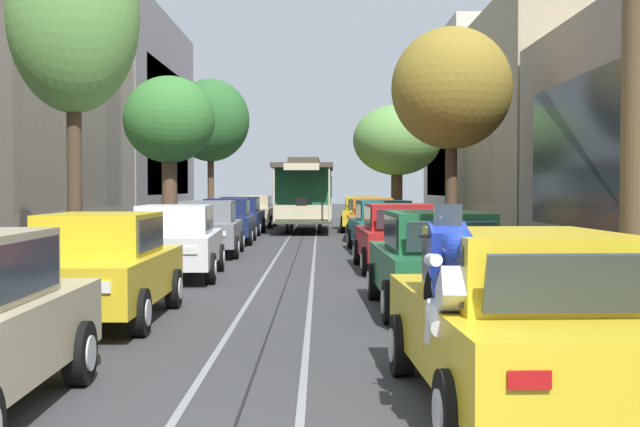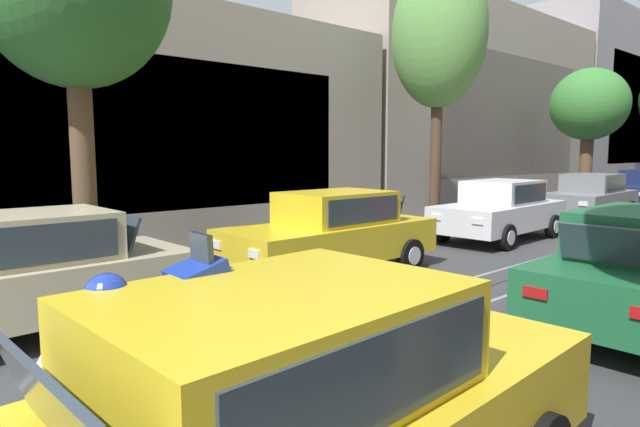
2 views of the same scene
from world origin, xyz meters
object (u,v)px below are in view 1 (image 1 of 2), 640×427
at_px(parked_car_yellow_second_left, 103,266).
at_px(street_tree_kerb_left_mid, 173,122).
at_px(parked_car_orange_fifth_right, 376,219).
at_px(cable_car_trolley, 308,194).
at_px(street_tree_kerb_left_second, 77,19).
at_px(motorcycle_with_rider, 458,312).
at_px(parked_car_green_second_right, 440,261).
at_px(parked_car_teal_fourth_right, 386,226).
at_px(parked_car_red_mid_right, 402,236).
at_px(parked_car_yellow_sixth_right, 366,214).
at_px(pedestrian_on_left_pavement, 456,216).
at_px(street_tree_kerb_right_mid, 400,141).
at_px(parked_car_navy_sixth_left, 243,215).
at_px(parked_car_navy_fifth_left, 230,221).
at_px(parked_car_grey_fourth_left, 211,228).
at_px(street_tree_kerb_right_second, 455,89).
at_px(parked_car_white_mid_left, 178,241).
at_px(street_tree_kerb_left_fourth, 214,121).
at_px(parked_car_yellow_near_right, 526,319).
at_px(parked_car_beige_far_left, 258,211).

bearing_deg(parked_car_yellow_second_left, street_tree_kerb_left_mid, 96.43).
bearing_deg(parked_car_orange_fifth_right, cable_car_trolley, 111.63).
bearing_deg(street_tree_kerb_left_second, motorcycle_with_rider, -61.22).
relative_size(parked_car_green_second_right, parked_car_teal_fourth_right, 1.00).
xyz_separation_m(parked_car_red_mid_right, parked_car_yellow_sixth_right, (0.03, 17.90, 0.00)).
height_order(parked_car_red_mid_right, pedestrian_on_left_pavement, pedestrian_on_left_pavement).
bearing_deg(street_tree_kerb_right_mid, parked_car_navy_sixth_left, -162.31).
bearing_deg(parked_car_navy_fifth_left, parked_car_grey_fourth_left, -89.51).
distance_m(parked_car_navy_fifth_left, street_tree_kerb_left_second, 12.62).
distance_m(parked_car_yellow_second_left, motorcycle_with_rider, 7.11).
xyz_separation_m(parked_car_yellow_second_left, parked_car_grey_fourth_left, (-0.02, 12.15, 0.00)).
xyz_separation_m(street_tree_kerb_right_mid, pedestrian_on_left_pavement, (1.49, -6.47, -3.16)).
height_order(parked_car_yellow_second_left, street_tree_kerb_left_mid, street_tree_kerb_left_mid).
distance_m(parked_car_green_second_right, street_tree_kerb_right_mid, 24.77).
bearing_deg(cable_car_trolley, parked_car_red_mid_right, -82.15).
bearing_deg(parked_car_green_second_right, street_tree_kerb_right_second, 80.00).
distance_m(parked_car_white_mid_left, parked_car_red_mid_right, 5.35).
bearing_deg(pedestrian_on_left_pavement, street_tree_kerb_left_fourth, 137.48).
bearing_deg(parked_car_yellow_near_right, parked_car_teal_fourth_right, 89.58).
height_order(street_tree_kerb_left_mid, cable_car_trolley, street_tree_kerb_left_mid).
height_order(parked_car_navy_fifth_left, parked_car_beige_far_left, same).
height_order(parked_car_beige_far_left, street_tree_kerb_left_fourth, street_tree_kerb_left_fourth).
distance_m(street_tree_kerb_right_mid, cable_car_trolley, 4.89).
xyz_separation_m(parked_car_yellow_near_right, street_tree_kerb_left_mid, (-6.86, 21.13, 3.38)).
distance_m(street_tree_kerb_right_second, motorcycle_with_rider, 17.54).
height_order(parked_car_navy_fifth_left, parked_car_green_second_right, same).
bearing_deg(pedestrian_on_left_pavement, street_tree_kerb_right_second, -99.22).
height_order(parked_car_green_second_right, street_tree_kerb_left_fourth, street_tree_kerb_left_fourth).
relative_size(parked_car_white_mid_left, motorcycle_with_rider, 2.39).
distance_m(parked_car_red_mid_right, street_tree_kerb_left_mid, 11.35).
bearing_deg(cable_car_trolley, parked_car_navy_sixth_left, -130.34).
bearing_deg(parked_car_yellow_sixth_right, street_tree_kerb_left_second, -110.56).
xyz_separation_m(parked_car_navy_fifth_left, street_tree_kerb_left_mid, (-1.75, -1.54, 3.38)).
bearing_deg(parked_car_grey_fourth_left, street_tree_kerb_right_second, -6.83).
distance_m(parked_car_yellow_second_left, parked_car_navy_sixth_left, 23.32).
height_order(parked_car_yellow_near_right, parked_car_teal_fourth_right, same).
bearing_deg(parked_car_teal_fourth_right, parked_car_green_second_right, -90.30).
height_order(parked_car_navy_fifth_left, parked_car_navy_sixth_left, same).
bearing_deg(cable_car_trolley, parked_car_beige_far_left, 128.09).
distance_m(parked_car_grey_fourth_left, motorcycle_with_rider, 18.30).
bearing_deg(parked_car_beige_far_left, street_tree_kerb_left_second, -95.24).
relative_size(parked_car_grey_fourth_left, pedestrian_on_left_pavement, 2.75).
xyz_separation_m(parked_car_green_second_right, parked_car_orange_fifth_right, (0.14, 18.69, 0.00)).
distance_m(parked_car_navy_fifth_left, street_tree_kerb_left_fourth, 11.75).
height_order(parked_car_grey_fourth_left, street_tree_kerb_left_fourth, street_tree_kerb_left_fourth).
distance_m(parked_car_yellow_second_left, parked_car_red_mid_right, 9.34).
relative_size(street_tree_kerb_left_fourth, street_tree_kerb_right_second, 1.12).
xyz_separation_m(parked_car_yellow_sixth_right, street_tree_kerb_left_fourth, (-7.17, 2.68, 4.39)).
bearing_deg(parked_car_navy_fifth_left, pedestrian_on_left_pavement, 9.46).
bearing_deg(parked_car_orange_fifth_right, parked_car_yellow_near_right, -90.50).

